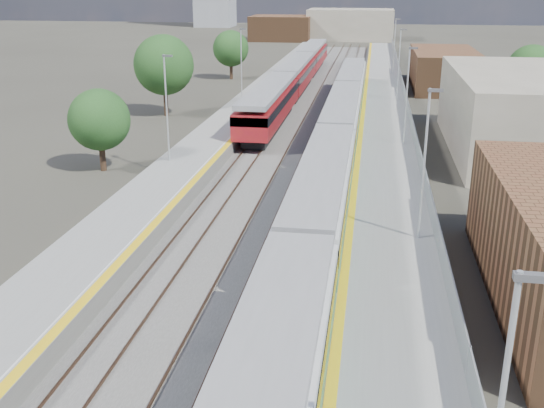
# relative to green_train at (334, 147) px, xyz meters

# --- Properties ---
(ground) EXTENTS (320.00, 320.00, 0.00)m
(ground) POSITION_rel_green_train_xyz_m (-1.50, 15.03, -2.28)
(ground) COLOR #47443A
(ground) RESTS_ON ground
(ballast_bed) EXTENTS (10.50, 155.00, 0.06)m
(ballast_bed) POSITION_rel_green_train_xyz_m (-3.75, 17.53, -2.25)
(ballast_bed) COLOR #565451
(ballast_bed) RESTS_ON ground
(tracks) EXTENTS (8.96, 160.00, 0.17)m
(tracks) POSITION_rel_green_train_xyz_m (-3.15, 19.21, -2.17)
(tracks) COLOR #4C3323
(tracks) RESTS_ON ground
(platform_right) EXTENTS (4.70, 155.00, 8.52)m
(platform_right) POSITION_rel_green_train_xyz_m (3.78, 17.52, -1.74)
(platform_right) COLOR slate
(platform_right) RESTS_ON ground
(platform_left) EXTENTS (4.30, 155.00, 8.52)m
(platform_left) POSITION_rel_green_train_xyz_m (-10.55, 17.52, -1.76)
(platform_left) COLOR slate
(platform_left) RESTS_ON ground
(green_train) EXTENTS (2.94, 81.71, 3.23)m
(green_train) POSITION_rel_green_train_xyz_m (0.00, 0.00, 0.00)
(green_train) COLOR black
(green_train) RESTS_ON ground
(red_train) EXTENTS (3.07, 62.20, 3.88)m
(red_train) POSITION_rel_green_train_xyz_m (-7.00, 35.95, 0.01)
(red_train) COLOR black
(red_train) RESTS_ON ground
(tree_a) EXTENTS (4.45, 4.45, 6.03)m
(tree_a) POSITION_rel_green_train_xyz_m (-16.87, -0.75, 1.51)
(tree_a) COLOR #382619
(tree_a) RESTS_ON ground
(tree_b) EXTENTS (6.08, 6.08, 8.24)m
(tree_b) POSITION_rel_green_train_xyz_m (-18.59, 19.54, 2.91)
(tree_b) COLOR #382619
(tree_b) RESTS_ON ground
(tree_c) EXTENTS (5.02, 5.02, 6.80)m
(tree_c) POSITION_rel_green_train_xyz_m (-17.55, 46.19, 2.00)
(tree_c) COLOR #382619
(tree_c) RESTS_ON ground
(tree_d) EXTENTS (5.12, 5.12, 6.93)m
(tree_d) POSITION_rel_green_train_xyz_m (19.08, 28.83, 2.09)
(tree_d) COLOR #382619
(tree_d) RESTS_ON ground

